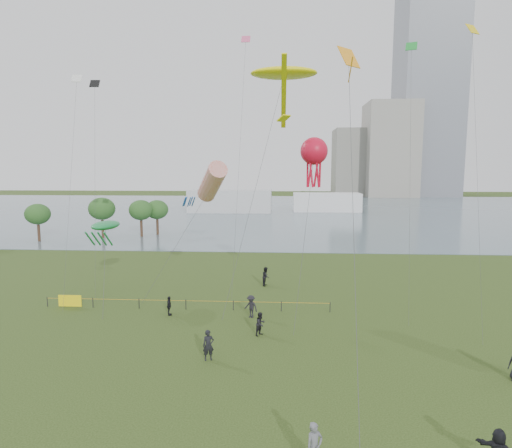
# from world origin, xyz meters

# --- Properties ---
(ground_plane) EXTENTS (400.00, 400.00, 0.00)m
(ground_plane) POSITION_xyz_m (0.00, 0.00, 0.00)
(ground_plane) COLOR #243711
(lake) EXTENTS (400.00, 120.00, 0.08)m
(lake) POSITION_xyz_m (0.00, 100.00, 0.02)
(lake) COLOR slate
(lake) RESTS_ON ground_plane
(tower) EXTENTS (24.00, 24.00, 120.00)m
(tower) POSITION_xyz_m (62.00, 168.00, 60.00)
(tower) COLOR slate
(tower) RESTS_ON ground_plane
(building_mid) EXTENTS (20.00, 20.00, 38.00)m
(building_mid) POSITION_xyz_m (46.00, 162.00, 19.00)
(building_mid) COLOR gray
(building_mid) RESTS_ON ground_plane
(building_low) EXTENTS (16.00, 18.00, 28.00)m
(building_low) POSITION_xyz_m (32.00, 168.00, 14.00)
(building_low) COLOR slate
(building_low) RESTS_ON ground_plane
(pavilion_left) EXTENTS (22.00, 8.00, 6.00)m
(pavilion_left) POSITION_xyz_m (-12.00, 95.00, 3.00)
(pavilion_left) COLOR silver
(pavilion_left) RESTS_ON ground_plane
(pavilion_right) EXTENTS (18.00, 7.00, 5.00)m
(pavilion_right) POSITION_xyz_m (14.00, 98.00, 2.50)
(pavilion_right) COLOR white
(pavilion_right) RESTS_ON ground_plane
(trees) EXTENTS (30.99, 15.40, 6.87)m
(trees) POSITION_xyz_m (-31.60, 49.54, 4.72)
(trees) COLOR #3D281B
(trees) RESTS_ON ground_plane
(fence) EXTENTS (24.07, 0.07, 1.05)m
(fence) POSITION_xyz_m (-12.34, 15.46, 0.55)
(fence) COLOR black
(fence) RESTS_ON ground_plane
(kite_flyer) EXTENTS (0.85, 0.76, 1.96)m
(kite_flyer) POSITION_xyz_m (3.08, -3.25, 0.98)
(kite_flyer) COLOR slate
(kite_flyer) RESTS_ON ground_plane
(spectator_a) EXTENTS (1.00, 1.03, 1.67)m
(spectator_a) POSITION_xyz_m (0.31, 10.25, 0.84)
(spectator_a) COLOR black
(spectator_a) RESTS_ON ground_plane
(spectator_b) EXTENTS (1.35, 1.18, 1.81)m
(spectator_b) POSITION_xyz_m (-0.63, 13.83, 0.90)
(spectator_b) COLOR black
(spectator_b) RESTS_ON ground_plane
(spectator_c) EXTENTS (0.56, 0.97, 1.56)m
(spectator_c) POSITION_xyz_m (-7.24, 13.94, 0.78)
(spectator_c) COLOR black
(spectator_c) RESTS_ON ground_plane
(spectator_f) EXTENTS (0.81, 0.66, 1.91)m
(spectator_f) POSITION_xyz_m (-2.71, 6.11, 0.95)
(spectator_f) COLOR black
(spectator_f) RESTS_ON ground_plane
(spectator_g) EXTENTS (0.88, 1.05, 1.90)m
(spectator_g) POSITION_xyz_m (0.22, 23.14, 0.95)
(spectator_g) COLOR black
(spectator_g) RESTS_ON ground_plane
(kite_stingray) EXTENTS (7.44, 10.20, 19.91)m
(kite_stingray) POSITION_xyz_m (1.82, 17.46, 19.41)
(kite_stingray) COLOR #3F3F42
(kite_windsock) EXTENTS (7.95, 4.96, 12.42)m
(kite_windsock) POSITION_xyz_m (-4.27, 17.77, 10.57)
(kite_windsock) COLOR #3F3F42
(kite_creature) EXTENTS (3.34, 8.63, 6.93)m
(kite_creature) POSITION_xyz_m (-14.46, 19.32, 6.50)
(kite_creature) COLOR #3F3F42
(kite_octopus) EXTENTS (2.78, 6.94, 14.24)m
(kite_octopus) POSITION_xyz_m (4.31, 16.23, 13.05)
(kite_octopus) COLOR #3F3F42
(kite_delta) EXTENTS (2.08, 15.19, 19.79)m
(kite_delta) POSITION_xyz_m (6.07, 10.44, 18.13)
(kite_delta) COLOR #3F3F42
(small_kites) EXTENTS (37.12, 13.88, 5.65)m
(small_kites) POSITION_xyz_m (-4.82, 19.04, 21.24)
(small_kites) COLOR black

